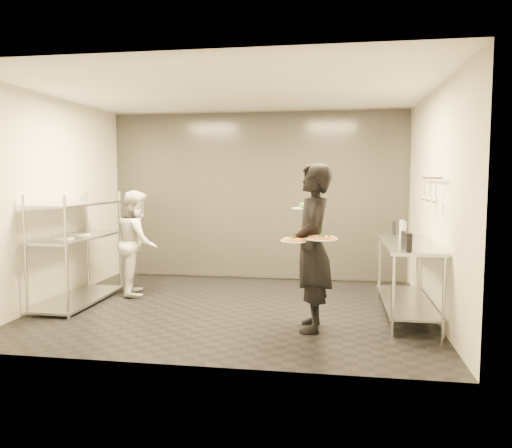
% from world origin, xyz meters
% --- Properties ---
extents(room_shell, '(5.00, 4.00, 2.80)m').
position_xyz_m(room_shell, '(0.00, 1.18, 1.40)').
color(room_shell, black).
rests_on(room_shell, ground).
extents(pass_rack, '(0.60, 1.60, 1.50)m').
position_xyz_m(pass_rack, '(-2.15, -0.00, 0.77)').
color(pass_rack, '#B8BAC0').
rests_on(pass_rack, ground).
extents(prep_counter, '(0.60, 1.80, 0.92)m').
position_xyz_m(prep_counter, '(2.18, 0.00, 0.63)').
color(prep_counter, '#B8BAC0').
rests_on(prep_counter, ground).
extents(utensil_rail, '(0.07, 1.20, 0.31)m').
position_xyz_m(utensil_rail, '(2.43, -0.00, 1.55)').
color(utensil_rail, '#B8BAC0').
rests_on(utensil_rail, room_shell).
extents(waiter, '(0.49, 0.71, 1.86)m').
position_xyz_m(waiter, '(1.05, -0.73, 0.93)').
color(waiter, black).
rests_on(waiter, ground).
extents(chef, '(0.78, 0.88, 1.52)m').
position_xyz_m(chef, '(-1.55, 0.61, 0.76)').
color(chef, silver).
rests_on(chef, ground).
extents(pizza_plate_near, '(0.33, 0.33, 0.05)m').
position_xyz_m(pizza_plate_near, '(0.88, -0.93, 1.04)').
color(pizza_plate_near, white).
rests_on(pizza_plate_near, waiter).
extents(pizza_plate_far, '(0.33, 0.33, 0.05)m').
position_xyz_m(pizza_plate_far, '(1.16, -0.97, 1.07)').
color(pizza_plate_far, white).
rests_on(pizza_plate_far, waiter).
extents(salad_plate, '(0.30, 0.30, 0.07)m').
position_xyz_m(salad_plate, '(0.95, -0.47, 1.37)').
color(salad_plate, white).
rests_on(salad_plate, waiter).
extents(pos_monitor, '(0.08, 0.28, 0.20)m').
position_xyz_m(pos_monitor, '(2.06, -0.72, 1.02)').
color(pos_monitor, black).
rests_on(pos_monitor, prep_counter).
extents(bottle_green, '(0.07, 0.07, 0.23)m').
position_xyz_m(bottle_green, '(2.16, 0.43, 1.04)').
color(bottle_green, gray).
rests_on(bottle_green, prep_counter).
extents(bottle_clear, '(0.07, 0.07, 0.22)m').
position_xyz_m(bottle_clear, '(2.16, 0.29, 1.03)').
color(bottle_clear, gray).
rests_on(bottle_clear, prep_counter).
extents(bottle_dark, '(0.05, 0.05, 0.19)m').
position_xyz_m(bottle_dark, '(2.10, 0.80, 1.01)').
color(bottle_dark, black).
rests_on(bottle_dark, prep_counter).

